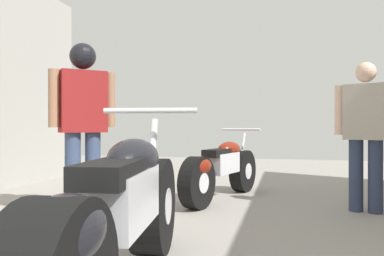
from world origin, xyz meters
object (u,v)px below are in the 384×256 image
at_px(mechanic_in_blue, 366,127).
at_px(mechanic_with_helmet, 83,111).
at_px(motorcycle_maroon_cruiser, 119,220).
at_px(motorcycle_black_naked, 221,169).

bearing_deg(mechanic_in_blue, mechanic_with_helmet, -166.38).
relative_size(motorcycle_maroon_cruiser, mechanic_with_helmet, 1.25).
bearing_deg(motorcycle_maroon_cruiser, mechanic_with_helmet, 123.58).
distance_m(motorcycle_black_naked, mechanic_with_helmet, 1.80).
bearing_deg(mechanic_with_helmet, mechanic_in_blue, 13.62).
xyz_separation_m(motorcycle_maroon_cruiser, motorcycle_black_naked, (0.05, 2.91, -0.06)).
distance_m(motorcycle_black_naked, mechanic_in_blue, 1.71).
bearing_deg(mechanic_with_helmet, motorcycle_black_naked, 38.33).
xyz_separation_m(mechanic_in_blue, mechanic_with_helmet, (-2.89, -0.70, 0.17)).
distance_m(motorcycle_maroon_cruiser, motorcycle_black_naked, 2.91).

